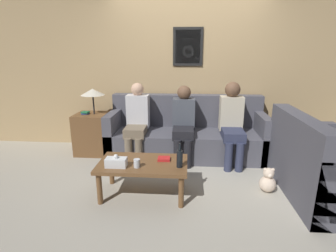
{
  "coord_description": "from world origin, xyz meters",
  "views": [
    {
      "loc": [
        0.01,
        -3.53,
        1.63
      ],
      "look_at": [
        -0.24,
        -0.18,
        0.67
      ],
      "focal_mm": 28.0,
      "sensor_mm": 36.0,
      "label": 1
    }
  ],
  "objects": [
    {
      "name": "ground_plane",
      "position": [
        0.0,
        0.0,
        0.0
      ],
      "size": [
        16.0,
        16.0,
        0.0
      ],
      "primitive_type": "plane",
      "color": "#ADA899"
    },
    {
      "name": "wine_bottle",
      "position": [
        -0.06,
        -0.88,
        0.51
      ],
      "size": [
        0.07,
        0.07,
        0.27
      ],
      "color": "black",
      "rests_on": "coffee_table"
    },
    {
      "name": "drinking_glass",
      "position": [
        -0.53,
        -0.93,
        0.45
      ],
      "size": [
        0.07,
        0.07,
        0.09
      ],
      "color": "silver",
      "rests_on": "coffee_table"
    },
    {
      "name": "tissue_box",
      "position": [
        -0.76,
        -0.93,
        0.46
      ],
      "size": [
        0.23,
        0.12,
        0.15
      ],
      "color": "silver",
      "rests_on": "coffee_table"
    },
    {
      "name": "person_right",
      "position": [
        0.67,
        0.28,
        0.65
      ],
      "size": [
        0.34,
        0.65,
        1.2
      ],
      "color": "#2D334C",
      "rests_on": "ground_plane"
    },
    {
      "name": "wall_back",
      "position": [
        0.0,
        0.94,
        1.3
      ],
      "size": [
        9.0,
        0.08,
        2.6
      ],
      "color": "tan",
      "rests_on": "ground_plane"
    },
    {
      "name": "book_stack",
      "position": [
        -0.25,
        -0.71,
        0.42
      ],
      "size": [
        0.14,
        0.12,
        0.03
      ],
      "color": "red",
      "rests_on": "coffee_table"
    },
    {
      "name": "couch_main",
      "position": [
        0.0,
        0.51,
        0.32
      ],
      "size": [
        2.45,
        0.83,
        0.94
      ],
      "color": "#4C4C56",
      "rests_on": "ground_plane"
    },
    {
      "name": "coffee_table",
      "position": [
        -0.48,
        -0.79,
        0.35
      ],
      "size": [
        1.01,
        0.59,
        0.41
      ],
      "color": "brown",
      "rests_on": "ground_plane"
    },
    {
      "name": "teddy_bear",
      "position": [
        0.99,
        -0.62,
        0.13
      ],
      "size": [
        0.2,
        0.2,
        0.31
      ],
      "color": "beige",
      "rests_on": "ground_plane"
    },
    {
      "name": "side_table_with_lamp",
      "position": [
        -1.53,
        0.47,
        0.38
      ],
      "size": [
        0.49,
        0.49,
        1.07
      ],
      "color": "brown",
      "rests_on": "ground_plane"
    },
    {
      "name": "person_left",
      "position": [
        -0.76,
        0.33,
        0.62
      ],
      "size": [
        0.34,
        0.6,
        1.17
      ],
      "color": "#756651",
      "rests_on": "ground_plane"
    },
    {
      "name": "person_middle",
      "position": [
        -0.04,
        0.31,
        0.61
      ],
      "size": [
        0.34,
        0.61,
        1.13
      ],
      "color": "black",
      "rests_on": "ground_plane"
    },
    {
      "name": "couch_side",
      "position": [
        1.53,
        -0.64,
        0.33
      ],
      "size": [
        0.83,
        1.44,
        0.94
      ],
      "rotation": [
        0.0,
        0.0,
        1.57
      ],
      "color": "#4C4C56",
      "rests_on": "ground_plane"
    }
  ]
}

